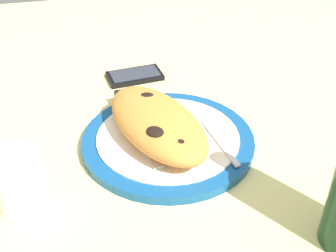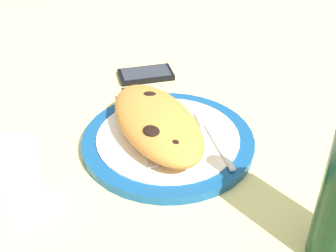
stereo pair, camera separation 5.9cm
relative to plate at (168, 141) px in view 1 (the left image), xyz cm
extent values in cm
cube|color=#E5D684|center=(0.00, 0.00, -2.37)|extent=(150.00, 150.00, 3.00)
cylinder|color=navy|center=(0.00, 0.00, -0.11)|extent=(28.50, 28.50, 1.53)
cylinder|color=white|center=(0.00, 0.00, 0.81)|extent=(23.58, 23.58, 0.30)
ellipsoid|color=orange|center=(-0.27, 1.79, 3.83)|extent=(26.23, 18.29, 5.75)
ellipsoid|color=black|center=(-7.85, 0.16, 5.67)|extent=(2.07, 1.99, 0.57)
ellipsoid|color=black|center=(4.42, 2.52, 6.06)|extent=(3.97, 3.89, 1.05)
ellipsoid|color=black|center=(-5.06, 2.95, 5.85)|extent=(4.16, 4.14, 1.12)
cube|color=silver|center=(-4.07, -7.69, 1.16)|extent=(12.08, 2.46, 0.40)
cube|color=silver|center=(3.89, -6.64, 1.16)|extent=(4.25, 2.70, 0.40)
cube|color=silver|center=(-1.89, 3.91, 1.16)|extent=(12.27, 3.11, 0.40)
cube|color=black|center=(9.42, 5.34, 1.56)|extent=(10.80, 3.31, 1.20)
cube|color=black|center=(23.76, 1.62, -0.37)|extent=(7.27, 11.75, 1.00)
cube|color=#2D333D|center=(23.76, 1.62, 0.21)|extent=(6.21, 10.32, 0.16)
cylinder|color=silver|center=(-8.85, 22.77, 3.45)|extent=(7.15, 7.15, 8.65)
cylinder|color=silver|center=(-8.85, 22.77, 0.88)|extent=(6.58, 6.58, 3.11)
camera|label=1|loc=(-58.72, 13.46, 45.33)|focal=48.63mm
camera|label=2|loc=(-59.76, 7.65, 45.33)|focal=48.63mm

